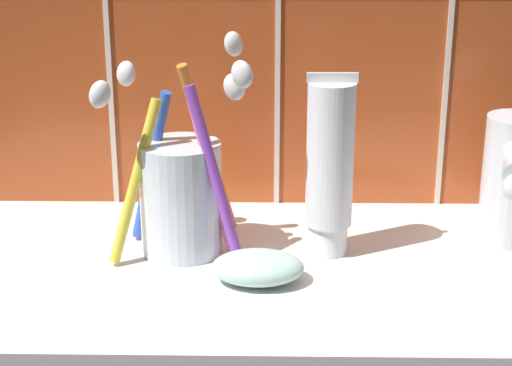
% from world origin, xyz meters
% --- Properties ---
extents(sink_counter, '(0.63, 0.29, 0.02)m').
position_xyz_m(sink_counter, '(0.00, 0.00, 0.01)').
color(sink_counter, white).
rests_on(sink_counter, ground).
extents(toothbrush_cup, '(0.13, 0.10, 0.18)m').
position_xyz_m(toothbrush_cup, '(-0.06, 0.02, 0.08)').
color(toothbrush_cup, silver).
rests_on(toothbrush_cup, sink_counter).
extents(toothpaste_tube, '(0.04, 0.04, 0.16)m').
position_xyz_m(toothpaste_tube, '(0.06, 0.02, 0.10)').
color(toothpaste_tube, white).
rests_on(toothpaste_tube, sink_counter).
extents(soap_bar, '(0.07, 0.05, 0.02)m').
position_xyz_m(soap_bar, '(0.00, -0.03, 0.03)').
color(soap_bar, silver).
rests_on(soap_bar, sink_counter).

